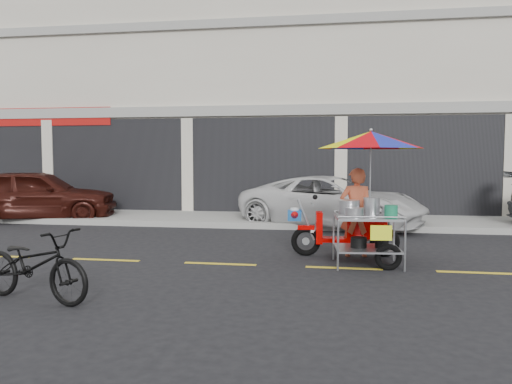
# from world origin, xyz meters

# --- Properties ---
(ground) EXTENTS (90.00, 90.00, 0.00)m
(ground) POSITION_xyz_m (0.00, 0.00, 0.00)
(ground) COLOR black
(sidewalk) EXTENTS (45.00, 3.00, 0.15)m
(sidewalk) POSITION_xyz_m (0.00, 5.50, 0.07)
(sidewalk) COLOR gray
(sidewalk) RESTS_ON ground
(shophouse_block) EXTENTS (36.00, 8.11, 10.40)m
(shophouse_block) POSITION_xyz_m (2.82, 10.59, 4.24)
(shophouse_block) COLOR beige
(shophouse_block) RESTS_ON ground
(centerline) EXTENTS (42.00, 0.10, 0.01)m
(centerline) POSITION_xyz_m (0.00, 0.00, 0.00)
(centerline) COLOR gold
(centerline) RESTS_ON ground
(maroon_sedan) EXTENTS (4.53, 2.88, 1.44)m
(maroon_sedan) POSITION_xyz_m (-8.23, 4.62, 0.72)
(maroon_sedan) COLOR black
(maroon_sedan) RESTS_ON ground
(white_pickup) EXTENTS (5.06, 3.63, 1.28)m
(white_pickup) POSITION_xyz_m (-0.21, 4.70, 0.64)
(white_pickup) COLOR silver
(white_pickup) RESTS_ON ground
(near_bicycle) EXTENTS (1.80, 1.01, 0.89)m
(near_bicycle) POSITION_xyz_m (-3.76, -2.41, 0.45)
(near_bicycle) COLOR black
(near_bicycle) RESTS_ON ground
(food_vendor_rig) EXTENTS (2.32, 1.84, 2.22)m
(food_vendor_rig) POSITION_xyz_m (0.32, 0.58, 1.40)
(food_vendor_rig) COLOR black
(food_vendor_rig) RESTS_ON ground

